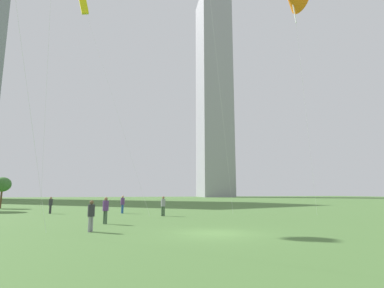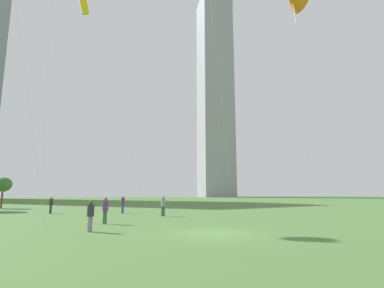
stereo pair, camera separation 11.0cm
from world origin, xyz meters
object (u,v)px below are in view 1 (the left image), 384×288
person_standing_2 (123,203)px  person_standing_4 (91,214)px  park_tree_2 (2,185)px  distant_highrise_0 (214,93)px  person_standing_3 (163,205)px  person_standing_1 (51,204)px  kite_flying_3 (84,5)px  person_standing_0 (106,208)px

person_standing_2 → person_standing_4: 15.14m
person_standing_4 → park_tree_2: 32.56m
person_standing_2 → distant_highrise_0: (53.32, 107.22, 53.31)m
person_standing_2 → person_standing_3: 5.94m
person_standing_4 → park_tree_2: park_tree_2 is taller
person_standing_4 → park_tree_2: size_ratio=0.40×
person_standing_1 → kite_flying_3: size_ratio=0.07×
person_standing_2 → distant_highrise_0: bearing=-43.9°
person_standing_0 → park_tree_2: bearing=-7.3°
kite_flying_3 → person_standing_4: bearing=-82.0°
person_standing_4 → person_standing_1: bearing=-127.4°
person_standing_2 → person_standing_3: person_standing_2 is taller
person_standing_0 → person_standing_3: (5.40, 5.87, -0.02)m
person_standing_1 → kite_flying_3: kite_flying_3 is taller
person_standing_1 → person_standing_2: 7.49m
person_standing_1 → person_standing_2: person_standing_2 is taller
park_tree_2 → person_standing_2: bearing=-44.3°
person_standing_1 → park_tree_2: (-8.19, 13.31, 2.28)m
person_standing_3 → park_tree_2: size_ratio=0.42×
person_standing_0 → person_standing_4: (-0.88, -4.13, -0.07)m
person_standing_2 → kite_flying_3: 25.03m
person_standing_4 → kite_flying_3: 30.37m
person_standing_0 → person_standing_2: (2.00, 10.74, -0.00)m
person_standing_3 → kite_flying_3: bearing=-27.8°
kite_flying_3 → person_standing_2: bearing=-30.5°
person_standing_2 → person_standing_1: bearing=58.9°
person_standing_3 → distant_highrise_0: (49.93, 112.09, 53.33)m
person_standing_0 → person_standing_1: (-5.28, 12.51, -0.07)m
person_standing_1 → person_standing_4: person_standing_1 is taller
kite_flying_3 → park_tree_2: 26.97m
person_standing_1 → park_tree_2: 15.80m
person_standing_4 → park_tree_2: (-12.58, 29.95, 2.28)m
park_tree_2 → person_standing_4: bearing=-67.2°
person_standing_3 → park_tree_2: bearing=-32.0°
person_standing_2 → person_standing_4: person_standing_2 is taller
person_standing_1 → distant_highrise_0: distant_highrise_0 is taller
park_tree_2 → distant_highrise_0: distant_highrise_0 is taller
person_standing_4 → kite_flying_3: bearing=-134.2°
person_standing_2 → park_tree_2: park_tree_2 is taller
person_standing_2 → person_standing_3: size_ratio=1.02×
person_standing_3 → distant_highrise_0: distant_highrise_0 is taller
person_standing_1 → person_standing_4: (4.39, -16.63, -0.00)m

